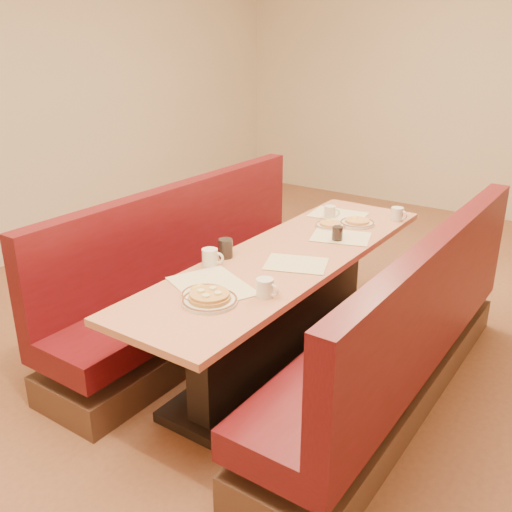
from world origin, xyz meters
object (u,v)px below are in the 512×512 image
Objects in this scene: booth_left at (198,285)px; eggs_plate at (204,294)px; coffee_mug_b at (211,257)px; coffee_mug_d at (330,212)px; coffee_mug_a at (266,288)px; soda_tumbler_near at (226,248)px; pancake_plate at (210,299)px; soda_tumbler_mid at (337,234)px; diner_table at (287,310)px; coffee_mug_c at (397,214)px; booth_right at (398,346)px.

booth_left reaches higher than eggs_plate.
coffee_mug_d is (0.14, 1.20, -0.01)m from coffee_mug_b.
coffee_mug_a is 1.10× the size of soda_tumbler_near.
pancake_plate is at bearing -128.57° from coffee_mug_a.
coffee_mug_b is 0.89m from soda_tumbler_mid.
diner_table is 20.17× the size of coffee_mug_c.
booth_right is 26.39× the size of soda_tumbler_mid.
coffee_mug_c is 0.64m from soda_tumbler_mid.
booth_right is at bearing 43.69° from eggs_plate.
coffee_mug_d is at bearing 82.31° from soda_tumbler_near.
booth_right is 19.67× the size of coffee_mug_a.
soda_tumbler_near is at bearing -107.33° from coffee_mug_c.
pancake_plate is (-0.71, -0.78, 0.41)m from booth_right.
coffee_mug_b is at bearing 128.37° from pancake_plate.
booth_right reaches higher than coffee_mug_d.
soda_tumbler_near reaches higher than diner_table.
soda_tumbler_mid is (0.17, 1.13, 0.03)m from eggs_plate.
pancake_plate is 0.49m from coffee_mug_b.
coffee_mug_a reaches higher than coffee_mug_d.
coffee_mug_b is 1.09× the size of soda_tumbler_near.
coffee_mug_d is 0.98× the size of soda_tumbler_near.
booth_left is 1.04m from soda_tumbler_mid.
coffee_mug_c is 1.09× the size of coffee_mug_d.
booth_left reaches higher than coffee_mug_d.
coffee_mug_a is 0.59m from soda_tumbler_near.
coffee_mug_b reaches higher than coffee_mug_a.
coffee_mug_b is at bearing -124.68° from diner_table.
coffee_mug_b is at bearing -112.12° from coffee_mug_d.
eggs_plate is 2.05× the size of soda_tumbler_near.
booth_left and booth_right have the same top height.
eggs_plate is 1.92× the size of coffee_mug_c.
coffee_mug_a is at bearing -84.81° from soda_tumbler_mid.
diner_table is 0.84m from eggs_plate.
soda_tumbler_near reaches higher than soda_tumbler_mid.
booth_right reaches higher than diner_table.
booth_right is (1.46, 0.00, 0.00)m from booth_left.
coffee_mug_c is 1.07× the size of soda_tumbler_near.
booth_left is at bearing 134.14° from pancake_plate.
soda_tumbler_near reaches higher than pancake_plate.
coffee_mug_a is (-0.52, -0.57, 0.44)m from booth_right.
soda_tumbler_mid is at bearing 81.31° from eggs_plate.
booth_right is 21.54× the size of soda_tumbler_near.
diner_table is at bearing -108.25° from soda_tumbler_mid.
soda_tumbler_mid reaches higher than coffee_mug_d.
soda_tumbler_mid is (-0.60, 0.39, 0.44)m from booth_right.
soda_tumbler_near is (-0.24, 0.49, 0.04)m from eggs_plate.
soda_tumbler_mid reaches higher than eggs_plate.
coffee_mug_c is at bearing 81.86° from pancake_plate.
diner_table is 0.74m from coffee_mug_a.
booth_left is at bearing 150.80° from soda_tumbler_near.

